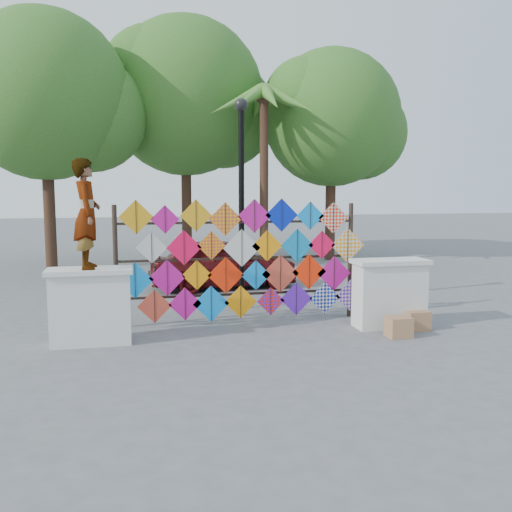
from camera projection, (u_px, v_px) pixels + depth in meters
name	position (u px, v px, depth m)	size (l,w,h in m)	color
ground	(247.00, 332.00, 10.38)	(80.00, 80.00, 0.00)	slate
parapet_left	(91.00, 306.00, 9.53)	(1.40, 0.65, 1.28)	silver
parapet_right	(390.00, 293.00, 10.68)	(1.40, 0.65, 1.28)	silver
kite_rack	(245.00, 261.00, 10.96)	(4.93, 0.24, 2.40)	black
tree_west	(48.00, 96.00, 17.53)	(5.85, 5.20, 8.01)	#42291C
tree_mid	(188.00, 98.00, 20.38)	(6.30, 5.60, 8.61)	#42291C
tree_east	(334.00, 119.00, 20.09)	(5.40, 4.80, 7.42)	#42291C
palm_tree	(264.00, 112.00, 17.99)	(3.62, 3.62, 5.83)	#42291C
vendor_woman	(87.00, 214.00, 9.34)	(0.66, 0.43, 1.81)	#99999E
sedan	(224.00, 263.00, 14.82)	(1.54, 3.83, 1.30)	#520E10
lamppost	(241.00, 184.00, 12.05)	(0.28, 0.28, 4.46)	black
cardboard_box_near	(399.00, 327.00, 10.00)	(0.40, 0.36, 0.36)	#AE7D54
cardboard_box_far	(416.00, 320.00, 10.54)	(0.42, 0.39, 0.36)	#AE7D54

